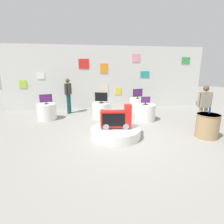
{
  "coord_description": "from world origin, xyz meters",
  "views": [
    {
      "loc": [
        -1.33,
        -4.91,
        2.15
      ],
      "look_at": [
        -0.38,
        1.05,
        0.67
      ],
      "focal_mm": 28.18,
      "sensor_mm": 36.0,
      "label": 1
    }
  ],
  "objects_px": {
    "novelty_firetruck_tv": "(116,119)",
    "display_pedestal_left_rear": "(145,112)",
    "display_pedestal_center_rear": "(101,110)",
    "shopper_browsing_near_truck": "(204,104)",
    "tv_on_left_rear": "(146,101)",
    "bottle_on_side_table": "(210,110)",
    "tv_on_center_rear": "(101,97)",
    "tv_on_far_right": "(46,99)",
    "side_table_round": "(207,126)",
    "tv_on_right_rear": "(138,93)",
    "display_pedestal_far_right": "(47,112)",
    "main_display_pedestal": "(116,133)",
    "display_pedestal_right_rear": "(137,105)",
    "shopper_browsing_rear": "(68,93)"
  },
  "relations": [
    {
      "from": "tv_on_center_rear",
      "to": "shopper_browsing_rear",
      "type": "xyz_separation_m",
      "value": [
        -1.5,
        1.12,
        0.07
      ]
    },
    {
      "from": "display_pedestal_left_rear",
      "to": "bottle_on_side_table",
      "type": "xyz_separation_m",
      "value": [
        1.4,
        -2.07,
        0.52
      ]
    },
    {
      "from": "tv_on_center_rear",
      "to": "display_pedestal_right_rear",
      "type": "xyz_separation_m",
      "value": [
        1.94,
        0.93,
        -0.59
      ]
    },
    {
      "from": "display_pedestal_right_rear",
      "to": "bottle_on_side_table",
      "type": "relative_size",
      "value": 3.24
    },
    {
      "from": "tv_on_center_rear",
      "to": "display_pedestal_right_rear",
      "type": "distance_m",
      "value": 2.23
    },
    {
      "from": "display_pedestal_far_right",
      "to": "display_pedestal_center_rear",
      "type": "bearing_deg",
      "value": -3.25
    },
    {
      "from": "display_pedestal_right_rear",
      "to": "shopper_browsing_near_truck",
      "type": "xyz_separation_m",
      "value": [
        1.56,
        -2.95,
        0.58
      ]
    },
    {
      "from": "tv_on_right_rear",
      "to": "display_pedestal_far_right",
      "type": "xyz_separation_m",
      "value": [
        -4.3,
        -0.78,
        -0.61
      ]
    },
    {
      "from": "display_pedestal_left_rear",
      "to": "shopper_browsing_near_truck",
      "type": "bearing_deg",
      "value": -39.31
    },
    {
      "from": "tv_on_right_rear",
      "to": "tv_on_far_right",
      "type": "xyz_separation_m",
      "value": [
        -4.3,
        -0.79,
        -0.03
      ]
    },
    {
      "from": "tv_on_far_right",
      "to": "side_table_round",
      "type": "xyz_separation_m",
      "value": [
        5.48,
        -2.94,
        -0.53
      ]
    },
    {
      "from": "tv_on_left_rear",
      "to": "shopper_browsing_near_truck",
      "type": "xyz_separation_m",
      "value": [
        1.7,
        -1.38,
        0.07
      ]
    },
    {
      "from": "novelty_firetruck_tv",
      "to": "display_pedestal_left_rear",
      "type": "distance_m",
      "value": 2.34
    },
    {
      "from": "main_display_pedestal",
      "to": "tv_on_center_rear",
      "type": "xyz_separation_m",
      "value": [
        -0.23,
        2.35,
        0.78
      ]
    },
    {
      "from": "novelty_firetruck_tv",
      "to": "main_display_pedestal",
      "type": "bearing_deg",
      "value": 152.83
    },
    {
      "from": "novelty_firetruck_tv",
      "to": "shopper_browsing_near_truck",
      "type": "xyz_separation_m",
      "value": [
        3.26,
        0.33,
        0.31
      ]
    },
    {
      "from": "display_pedestal_right_rear",
      "to": "display_pedestal_far_right",
      "type": "height_order",
      "value": "same"
    },
    {
      "from": "side_table_round",
      "to": "shopper_browsing_rear",
      "type": "relative_size",
      "value": 0.45
    },
    {
      "from": "display_pedestal_left_rear",
      "to": "side_table_round",
      "type": "distance_m",
      "value": 2.54
    },
    {
      "from": "display_pedestal_right_rear",
      "to": "main_display_pedestal",
      "type": "bearing_deg",
      "value": -117.64
    },
    {
      "from": "display_pedestal_left_rear",
      "to": "display_pedestal_far_right",
      "type": "distance_m",
      "value": 4.24
    },
    {
      "from": "display_pedestal_center_rear",
      "to": "bottle_on_side_table",
      "type": "height_order",
      "value": "bottle_on_side_table"
    },
    {
      "from": "novelty_firetruck_tv",
      "to": "display_pedestal_left_rear",
      "type": "xyz_separation_m",
      "value": [
        1.57,
        1.72,
        -0.27
      ]
    },
    {
      "from": "display_pedestal_right_rear",
      "to": "side_table_round",
      "type": "xyz_separation_m",
      "value": [
        1.18,
        -3.74,
        0.05
      ]
    },
    {
      "from": "novelty_firetruck_tv",
      "to": "tv_on_right_rear",
      "type": "distance_m",
      "value": 3.71
    },
    {
      "from": "display_pedestal_far_right",
      "to": "tv_on_center_rear",
      "type": "bearing_deg",
      "value": -3.35
    },
    {
      "from": "display_pedestal_left_rear",
      "to": "side_table_round",
      "type": "relative_size",
      "value": 1.11
    },
    {
      "from": "novelty_firetruck_tv",
      "to": "tv_on_center_rear",
      "type": "relative_size",
      "value": 1.84
    },
    {
      "from": "tv_on_right_rear",
      "to": "display_pedestal_far_right",
      "type": "relative_size",
      "value": 0.67
    },
    {
      "from": "tv_on_left_rear",
      "to": "bottle_on_side_table",
      "type": "bearing_deg",
      "value": -55.8
    },
    {
      "from": "display_pedestal_far_right",
      "to": "shopper_browsing_rear",
      "type": "relative_size",
      "value": 0.46
    },
    {
      "from": "main_display_pedestal",
      "to": "display_pedestal_left_rear",
      "type": "relative_size",
      "value": 1.87
    },
    {
      "from": "main_display_pedestal",
      "to": "novelty_firetruck_tv",
      "type": "distance_m",
      "value": 0.47
    },
    {
      "from": "display_pedestal_left_rear",
      "to": "tv_on_far_right",
      "type": "xyz_separation_m",
      "value": [
        -4.17,
        0.77,
        0.57
      ]
    },
    {
      "from": "tv_on_far_right",
      "to": "display_pedestal_far_right",
      "type": "bearing_deg",
      "value": 76.05
    },
    {
      "from": "tv_on_left_rear",
      "to": "shopper_browsing_rear",
      "type": "bearing_deg",
      "value": 151.93
    },
    {
      "from": "novelty_firetruck_tv",
      "to": "bottle_on_side_table",
      "type": "relative_size",
      "value": 4.02
    },
    {
      "from": "display_pedestal_left_rear",
      "to": "display_pedestal_far_right",
      "type": "xyz_separation_m",
      "value": [
        -4.17,
        0.78,
        0.0
      ]
    },
    {
      "from": "display_pedestal_center_rear",
      "to": "display_pedestal_far_right",
      "type": "xyz_separation_m",
      "value": [
        -2.35,
        0.13,
        0.0
      ]
    },
    {
      "from": "display_pedestal_center_rear",
      "to": "tv_on_center_rear",
      "type": "distance_m",
      "value": 0.59
    },
    {
      "from": "novelty_firetruck_tv",
      "to": "shopper_browsing_rear",
      "type": "xyz_separation_m",
      "value": [
        -1.74,
        3.48,
        0.39
      ]
    },
    {
      "from": "tv_on_right_rear",
      "to": "novelty_firetruck_tv",
      "type": "bearing_deg",
      "value": -117.34
    },
    {
      "from": "main_display_pedestal",
      "to": "display_pedestal_left_rear",
      "type": "distance_m",
      "value": 2.34
    },
    {
      "from": "display_pedestal_left_rear",
      "to": "tv_on_center_rear",
      "type": "xyz_separation_m",
      "value": [
        -1.81,
        0.64,
        0.59
      ]
    },
    {
      "from": "bottle_on_side_table",
      "to": "tv_on_right_rear",
      "type": "bearing_deg",
      "value": 109.32
    },
    {
      "from": "shopper_browsing_near_truck",
      "to": "shopper_browsing_rear",
      "type": "height_order",
      "value": "shopper_browsing_rear"
    },
    {
      "from": "novelty_firetruck_tv",
      "to": "tv_on_right_rear",
      "type": "xyz_separation_m",
      "value": [
        1.7,
        3.28,
        0.33
      ]
    },
    {
      "from": "novelty_firetruck_tv",
      "to": "tv_on_left_rear",
      "type": "relative_size",
      "value": 2.6
    },
    {
      "from": "display_pedestal_center_rear",
      "to": "shopper_browsing_near_truck",
      "type": "xyz_separation_m",
      "value": [
        3.51,
        -2.03,
        0.58
      ]
    },
    {
      "from": "bottle_on_side_table",
      "to": "tv_on_center_rear",
      "type": "bearing_deg",
      "value": 139.92
    }
  ]
}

